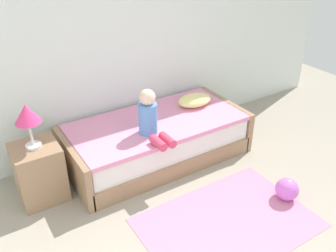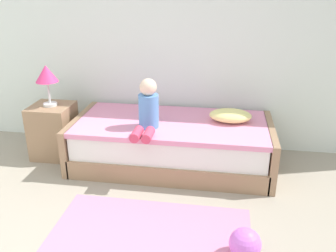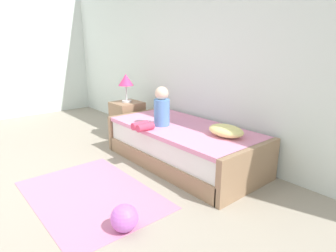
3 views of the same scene
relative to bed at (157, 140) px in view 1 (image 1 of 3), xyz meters
The scene contains 8 objects.
wall_rear 1.42m from the bed, 127.07° to the left, with size 7.20×0.10×2.90m, color silver.
bed is the anchor object (origin of this frame).
nightstand 1.35m from the bed, behind, with size 0.44×0.44×0.60m, color #997556.
table_lamp 1.52m from the bed, behind, with size 0.24×0.24×0.45m.
child_figure 0.55m from the bed, 132.06° to the right, with size 0.20×0.51×0.50m.
pillow 0.69m from the bed, ahead, with size 0.44×0.30×0.13m, color #F2E58C.
toy_ball 1.54m from the bed, 61.25° to the right, with size 0.24×0.24×0.24m, color #CC66D8.
area_rug 1.32m from the bed, 89.77° to the right, with size 1.60×1.10×0.01m, color pink.
Camera 1 is at (-1.36, -1.14, 2.48)m, focal length 38.79 mm.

